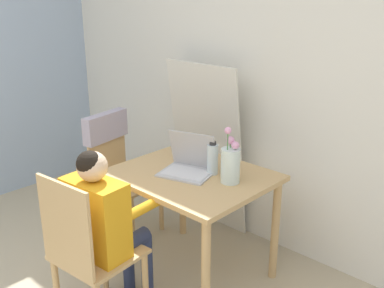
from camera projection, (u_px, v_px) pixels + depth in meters
wall_back at (280, 72)px, 2.95m from camera, size 6.40×0.05×2.50m
dining_table at (192, 189)px, 2.75m from camera, size 0.91×0.75×0.71m
chair_occupied at (88, 254)px, 2.34m from camera, size 0.43×0.43×0.91m
chair_spare at (114, 155)px, 3.30m from camera, size 0.49×0.47×0.92m
person_seated at (104, 217)px, 2.37m from camera, size 0.39×0.45×1.01m
laptop at (189, 163)px, 2.72m from camera, size 0.36×0.32×0.25m
flower_vase at (231, 163)px, 2.56m from camera, size 0.11×0.11×0.34m
water_bottle at (213, 159)px, 2.69m from camera, size 0.07×0.07×0.21m
cardboard_panel at (207, 147)px, 3.37m from camera, size 0.65×0.19×1.28m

